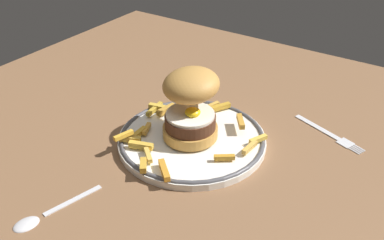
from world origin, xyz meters
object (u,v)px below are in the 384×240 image
object	(u,v)px
burger	(191,103)
fork	(330,134)
spoon	(36,217)
dinner_plate	(192,139)

from	to	relation	value
burger	fork	xyz separation A→B (cm)	(19.63, 14.76, -7.13)
burger	spoon	distance (cm)	29.23
dinner_plate	fork	xyz separation A→B (cm)	(18.84, 15.54, -0.66)
spoon	burger	bearing A→B (deg)	76.15
dinner_plate	burger	distance (cm)	6.57
fork	spoon	size ratio (longest dim) A/B	1.05
dinner_plate	fork	distance (cm)	24.44
burger	dinner_plate	bearing A→B (deg)	-45.17
burger	spoon	world-z (taller)	burger
dinner_plate	spoon	world-z (taller)	dinner_plate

